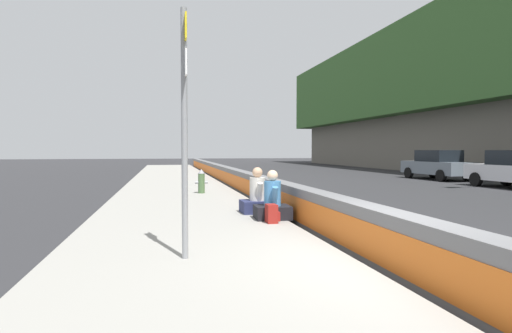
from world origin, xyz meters
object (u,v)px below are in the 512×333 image
Objects in this scene: seated_person_middle at (257,198)px; backpack at (272,214)px; route_sign_post at (185,115)px; fire_hydrant at (201,181)px; seated_person_foreground at (272,204)px; parked_car_fourth at (437,165)px.

backpack is (-1.51, 0.02, -0.16)m from seated_person_middle.
route_sign_post is 4.09× the size of fire_hydrant.
backpack is at bearing 164.23° from seated_person_foreground.
route_sign_post reaches higher than seated_person_foreground.
backpack is at bearing 133.85° from parked_car_fourth.
fire_hydrant is at bearing 8.18° from backpack.
seated_person_foreground is 1.01m from seated_person_middle.
route_sign_post reaches higher than fire_hydrant.
route_sign_post is 4.15m from seated_person_foreground.
parked_car_fourth is (15.28, -15.16, -1.35)m from route_sign_post.
route_sign_post is 4.89m from seated_person_middle.
route_sign_post is 0.79× the size of parked_car_fourth.
fire_hydrant is at bearing -6.41° from route_sign_post.
parked_car_fourth is (6.08, -14.13, 0.27)m from fire_hydrant.
seated_person_foreground is 17.83m from parked_car_fourth.
backpack is at bearing -37.11° from route_sign_post.
seated_person_middle is at bearing 130.27° from parked_car_fourth.
seated_person_middle is (4.13, -1.99, -1.71)m from route_sign_post.
backpack is at bearing 179.42° from seated_person_middle.
route_sign_post is 3.15× the size of seated_person_middle.
seated_person_foreground is at bearing -15.77° from backpack.
seated_person_middle is (-5.07, -0.96, -0.09)m from fire_hydrant.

